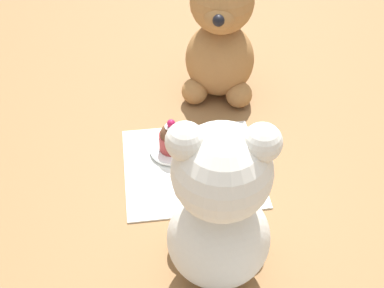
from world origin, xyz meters
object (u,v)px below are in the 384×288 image
Objects in this scene: teddy_bear_tan at (220,38)px; cupcake_near_tan_bear at (172,138)px; cupcake_near_cream_bear at (231,161)px; saucer_plate at (172,149)px; teddy_bear_cream at (220,211)px.

cupcake_near_tan_bear is (0.11, 0.17, -0.09)m from teddy_bear_tan.
cupcake_near_cream_bear is 1.02× the size of cupcake_near_tan_bear.
cupcake_near_cream_bear reaches higher than saucer_plate.
saucer_plate is at bearing 180.00° from cupcake_near_tan_bear.
teddy_bear_tan reaches higher than cupcake_near_cream_bear.
teddy_bear_tan is at bearing -123.74° from saucer_plate.
cupcake_near_tan_bear is at bearing -108.69° from teddy_bear_tan.
cupcake_near_cream_bear is at bearing 145.56° from cupcake_near_tan_bear.
cupcake_near_tan_bear is at bearing -34.44° from cupcake_near_cream_bear.
teddy_bear_cream reaches higher than saucer_plate.
saucer_plate is (0.04, -0.25, -0.12)m from teddy_bear_cream.
teddy_bear_cream is at bearing 98.62° from saucer_plate.
teddy_bear_tan reaches higher than cupcake_near_tan_bear.
saucer_plate is (0.11, 0.17, -0.12)m from teddy_bear_tan.
teddy_bear_tan reaches higher than saucer_plate.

